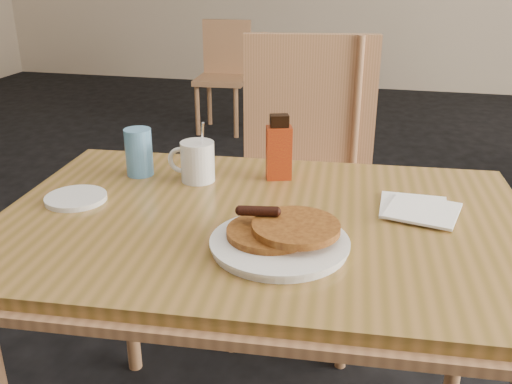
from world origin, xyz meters
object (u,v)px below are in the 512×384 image
main_table (262,234)px  chair_main_far (303,160)px  chair_wall_extra (224,66)px  pancake_plate (280,238)px  coffee_mug (197,161)px  syrup_bottle (279,150)px  blue_tumbler (139,152)px

main_table → chair_main_far: bearing=91.5°
chair_wall_extra → main_table: bearing=-75.7°
pancake_plate → coffee_mug: bearing=131.8°
syrup_bottle → coffee_mug: bearing=179.2°
chair_main_far → pancake_plate: chair_main_far is taller
chair_main_far → blue_tumbler: 0.70m
pancake_plate → coffee_mug: (-0.27, 0.31, 0.03)m
syrup_bottle → chair_main_far: bearing=73.3°
coffee_mug → blue_tumbler: coffee_mug is taller
pancake_plate → coffee_mug: size_ratio=1.71×
main_table → coffee_mug: coffee_mug is taller
chair_main_far → chair_wall_extra: bearing=102.8°
coffee_mug → syrup_bottle: size_ratio=0.95×
chair_main_far → chair_wall_extra: size_ratio=1.25×
blue_tumbler → syrup_bottle: bearing=8.7°
chair_main_far → pancake_plate: bearing=-93.9°
syrup_bottle → blue_tumbler: size_ratio=1.37×
syrup_bottle → blue_tumbler: (-0.36, -0.05, -0.02)m
main_table → pancake_plate: bearing=-62.5°
main_table → chair_main_far: chair_main_far is taller
chair_wall_extra → coffee_mug: size_ratio=5.19×
main_table → coffee_mug: size_ratio=7.84×
chair_main_far → blue_tumbler: bearing=-130.6°
coffee_mug → blue_tumbler: 0.16m
chair_main_far → main_table: bearing=-98.0°
main_table → blue_tumbler: 0.42m
main_table → chair_main_far: size_ratio=1.21×
coffee_mug → blue_tumbler: (-0.16, 0.01, 0.01)m
chair_main_far → chair_wall_extra: chair_main_far is taller
blue_tumbler → chair_main_far: bearing=58.9°
pancake_plate → syrup_bottle: bearing=101.6°
main_table → syrup_bottle: (-0.01, 0.24, 0.12)m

